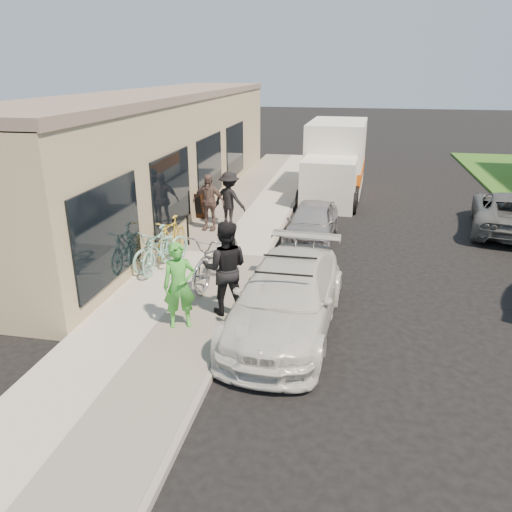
{
  "coord_description": "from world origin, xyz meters",
  "views": [
    {
      "loc": [
        1.73,
        -9.61,
        5.01
      ],
      "look_at": [
        -0.3,
        0.63,
        1.05
      ],
      "focal_mm": 35.0,
      "sensor_mm": 36.0,
      "label": 1
    }
  ],
  "objects_px": {
    "moving_truck": "(335,163)",
    "bystander_a": "(229,199)",
    "sandwich_board": "(199,205)",
    "far_car_gray": "(508,212)",
    "bystander_b": "(209,202)",
    "cruiser_bike_c": "(171,236)",
    "sedan_silver": "(312,222)",
    "cruiser_bike_a": "(158,249)",
    "man_standing": "(225,268)",
    "cruiser_bike_b": "(162,248)",
    "bike_rack": "(181,229)",
    "woman_rider": "(179,286)",
    "tandem_bike": "(217,257)",
    "sedan_white": "(287,297)"
  },
  "relations": [
    {
      "from": "woman_rider",
      "to": "man_standing",
      "type": "distance_m",
      "value": 1.06
    },
    {
      "from": "cruiser_bike_b",
      "to": "woman_rider",
      "type": "bearing_deg",
      "value": -37.99
    },
    {
      "from": "sedan_silver",
      "to": "cruiser_bike_a",
      "type": "relative_size",
      "value": 1.91
    },
    {
      "from": "tandem_bike",
      "to": "man_standing",
      "type": "relative_size",
      "value": 1.22
    },
    {
      "from": "moving_truck",
      "to": "tandem_bike",
      "type": "bearing_deg",
      "value": -100.16
    },
    {
      "from": "cruiser_bike_a",
      "to": "cruiser_bike_c",
      "type": "bearing_deg",
      "value": 96.96
    },
    {
      "from": "bike_rack",
      "to": "bystander_a",
      "type": "bearing_deg",
      "value": 69.78
    },
    {
      "from": "moving_truck",
      "to": "bystander_a",
      "type": "distance_m",
      "value": 6.5
    },
    {
      "from": "woman_rider",
      "to": "bystander_a",
      "type": "distance_m",
      "value": 6.74
    },
    {
      "from": "moving_truck",
      "to": "man_standing",
      "type": "relative_size",
      "value": 3.03
    },
    {
      "from": "far_car_gray",
      "to": "woman_rider",
      "type": "xyz_separation_m",
      "value": [
        -8.18,
        -8.41,
        0.39
      ]
    },
    {
      "from": "moving_truck",
      "to": "bystander_b",
      "type": "relative_size",
      "value": 3.39
    },
    {
      "from": "sandwich_board",
      "to": "moving_truck",
      "type": "height_order",
      "value": "moving_truck"
    },
    {
      "from": "cruiser_bike_a",
      "to": "bystander_a",
      "type": "distance_m",
      "value": 4.08
    },
    {
      "from": "cruiser_bike_c",
      "to": "sedan_white",
      "type": "bearing_deg",
      "value": -36.76
    },
    {
      "from": "bike_rack",
      "to": "tandem_bike",
      "type": "xyz_separation_m",
      "value": [
        1.66,
        -2.14,
        0.08
      ]
    },
    {
      "from": "moving_truck",
      "to": "tandem_bike",
      "type": "relative_size",
      "value": 2.48
    },
    {
      "from": "sedan_silver",
      "to": "man_standing",
      "type": "relative_size",
      "value": 1.75
    },
    {
      "from": "sandwich_board",
      "to": "far_car_gray",
      "type": "bearing_deg",
      "value": 25.17
    },
    {
      "from": "far_car_gray",
      "to": "bystander_b",
      "type": "distance_m",
      "value": 9.66
    },
    {
      "from": "sedan_silver",
      "to": "cruiser_bike_b",
      "type": "xyz_separation_m",
      "value": [
        -3.58,
        -3.23,
        0.06
      ]
    },
    {
      "from": "tandem_bike",
      "to": "woman_rider",
      "type": "height_order",
      "value": "woman_rider"
    },
    {
      "from": "bystander_a",
      "to": "sedan_white",
      "type": "bearing_deg",
      "value": 135.16
    },
    {
      "from": "far_car_gray",
      "to": "bystander_a",
      "type": "height_order",
      "value": "bystander_a"
    },
    {
      "from": "man_standing",
      "to": "cruiser_bike_b",
      "type": "distance_m",
      "value": 3.2
    },
    {
      "from": "sedan_silver",
      "to": "tandem_bike",
      "type": "xyz_separation_m",
      "value": [
        -1.9,
        -3.9,
        0.19
      ]
    },
    {
      "from": "cruiser_bike_a",
      "to": "sandwich_board",
      "type": "bearing_deg",
      "value": 98.2
    },
    {
      "from": "bystander_b",
      "to": "sedan_silver",
      "type": "bearing_deg",
      "value": 2.18
    },
    {
      "from": "tandem_bike",
      "to": "cruiser_bike_c",
      "type": "bearing_deg",
      "value": 147.81
    },
    {
      "from": "tandem_bike",
      "to": "cruiser_bike_a",
      "type": "distance_m",
      "value": 1.74
    },
    {
      "from": "man_standing",
      "to": "cruiser_bike_a",
      "type": "bearing_deg",
      "value": -48.9
    },
    {
      "from": "cruiser_bike_a",
      "to": "sedan_silver",
      "type": "bearing_deg",
      "value": 47.2
    },
    {
      "from": "woman_rider",
      "to": "far_car_gray",
      "type": "bearing_deg",
      "value": 22.68
    },
    {
      "from": "sandwich_board",
      "to": "far_car_gray",
      "type": "relative_size",
      "value": 0.19
    },
    {
      "from": "moving_truck",
      "to": "bystander_a",
      "type": "xyz_separation_m",
      "value": [
        -3.06,
        -5.73,
        -0.26
      ]
    },
    {
      "from": "tandem_bike",
      "to": "bystander_b",
      "type": "distance_m",
      "value": 4.2
    },
    {
      "from": "man_standing",
      "to": "woman_rider",
      "type": "bearing_deg",
      "value": 37.56
    },
    {
      "from": "cruiser_bike_b",
      "to": "bystander_b",
      "type": "height_order",
      "value": "bystander_b"
    },
    {
      "from": "sedan_silver",
      "to": "man_standing",
      "type": "bearing_deg",
      "value": -100.11
    },
    {
      "from": "woman_rider",
      "to": "bike_rack",
      "type": "bearing_deg",
      "value": 85.86
    },
    {
      "from": "bike_rack",
      "to": "sedan_white",
      "type": "height_order",
      "value": "sedan_white"
    },
    {
      "from": "moving_truck",
      "to": "cruiser_bike_c",
      "type": "height_order",
      "value": "moving_truck"
    },
    {
      "from": "bike_rack",
      "to": "moving_truck",
      "type": "bearing_deg",
      "value": 64.04
    },
    {
      "from": "sedan_white",
      "to": "cruiser_bike_a",
      "type": "xyz_separation_m",
      "value": [
        -3.58,
        2.17,
        0.01
      ]
    },
    {
      "from": "far_car_gray",
      "to": "woman_rider",
      "type": "bearing_deg",
      "value": 56.76
    },
    {
      "from": "sandwich_board",
      "to": "tandem_bike",
      "type": "height_order",
      "value": "tandem_bike"
    },
    {
      "from": "far_car_gray",
      "to": "bystander_a",
      "type": "distance_m",
      "value": 9.02
    },
    {
      "from": "bystander_b",
      "to": "cruiser_bike_c",
      "type": "bearing_deg",
      "value": -96.0
    },
    {
      "from": "tandem_bike",
      "to": "man_standing",
      "type": "height_order",
      "value": "man_standing"
    },
    {
      "from": "tandem_bike",
      "to": "cruiser_bike_b",
      "type": "bearing_deg",
      "value": 168.24
    }
  ]
}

